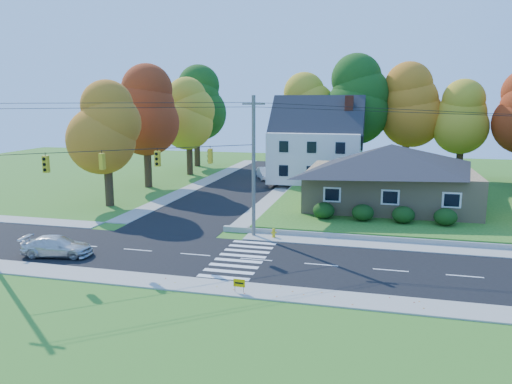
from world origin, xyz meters
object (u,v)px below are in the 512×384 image
ranch_house (390,174)px  silver_sedan (57,246)px  white_car (265,173)px  fire_hydrant (274,233)px

ranch_house → silver_sedan: size_ratio=3.35×
silver_sedan → white_car: white_car is taller
ranch_house → silver_sedan: bearing=-137.8°
fire_hydrant → ranch_house: bearing=54.0°
ranch_house → white_car: bearing=134.9°
ranch_house → fire_hydrant: (-7.98, -10.99, -2.92)m
silver_sedan → ranch_house: bearing=-57.6°
ranch_house → white_car: size_ratio=3.43×
silver_sedan → white_car: size_ratio=1.02×
white_car → fire_hydrant: bearing=-99.7°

